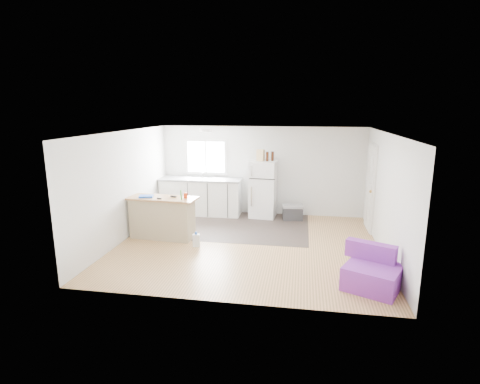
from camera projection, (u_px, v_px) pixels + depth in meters
name	position (u px, v px, depth m)	size (l,w,h in m)	color
room	(248.00, 190.00, 7.82)	(5.51, 5.01, 2.41)	olive
vinyl_zone	(227.00, 225.00, 9.40)	(4.05, 2.50, 0.00)	#362C28
window	(206.00, 157.00, 10.38)	(1.18, 0.06, 0.98)	white
interior_door	(371.00, 188.00, 8.90)	(0.11, 0.92, 2.10)	white
ceiling_fixture	(206.00, 130.00, 8.91)	(0.30, 0.30, 0.07)	white
kitchen_cabinets	(201.00, 196.00, 10.30)	(2.25, 0.73, 1.29)	white
peninsula	(162.00, 217.00, 8.41)	(1.57, 0.70, 0.94)	tan
refrigerator	(263.00, 189.00, 9.98)	(0.72, 0.69, 1.52)	white
cooler	(293.00, 212.00, 9.83)	(0.57, 0.42, 0.41)	#2C2C2E
purple_seat	(372.00, 273.00, 6.11)	(1.07, 1.08, 0.68)	purple
cleaner_jug	(196.00, 240.00, 7.93)	(0.16, 0.13, 0.32)	silver
mop	(179.00, 230.00, 8.27)	(0.20, 0.33, 1.18)	green
red_cup	(186.00, 195.00, 8.22)	(0.08, 0.08, 0.12)	red
blue_tray	(146.00, 196.00, 8.33)	(0.30, 0.22, 0.04)	blue
tool_a	(173.00, 196.00, 8.32)	(0.14, 0.05, 0.03)	black
tool_b	(159.00, 198.00, 8.15)	(0.10, 0.04, 0.03)	black
cardboard_box	(261.00, 155.00, 9.77)	(0.20, 0.10, 0.30)	tan
bottle_left	(267.00, 156.00, 9.71)	(0.07, 0.07, 0.25)	#39180A
bottle_right	(272.00, 156.00, 9.75)	(0.07, 0.07, 0.25)	#39180A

